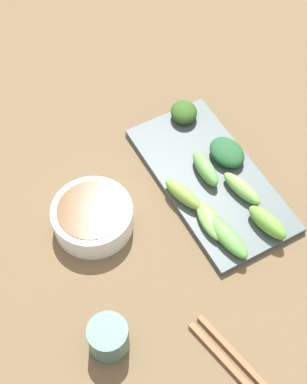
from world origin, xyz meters
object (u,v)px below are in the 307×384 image
at_px(chopsticks, 253,383).
at_px(tea_cup, 108,338).
at_px(sauce_bowl, 93,217).
at_px(serving_plate, 210,179).

height_order(chopsticks, tea_cup, tea_cup).
relative_size(sauce_bowl, chopsticks, 0.55).
distance_m(sauce_bowl, tea_cup, 0.20).
distance_m(chopsticks, tea_cup, 0.20).
relative_size(sauce_bowl, tea_cup, 2.25).
bearing_deg(chopsticks, sauce_bowl, 92.11).
bearing_deg(sauce_bowl, tea_cup, -108.99).
height_order(serving_plate, tea_cup, tea_cup).
relative_size(serving_plate, chopsticks, 1.37).
distance_m(sauce_bowl, chopsticks, 0.34).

